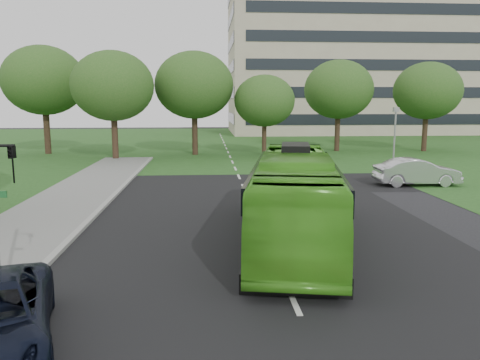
{
  "coord_description": "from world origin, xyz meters",
  "views": [
    {
      "loc": [
        -2.13,
        -17.15,
        4.94
      ],
      "look_at": [
        -0.7,
        3.06,
        1.6
      ],
      "focal_mm": 35.0,
      "sensor_mm": 36.0,
      "label": 1
    }
  ],
  "objects_px": {
    "tree_park_e": "(427,91)",
    "tree_park_d": "(339,90)",
    "tree_park_c": "(264,101)",
    "camera_pole": "(395,130)",
    "bus": "(295,197)",
    "tree_park_a": "(113,86)",
    "sedan": "(417,172)",
    "tree_park_f": "(44,81)",
    "office_building": "(350,57)",
    "tree_park_b": "(194,85)"
  },
  "relations": [
    {
      "from": "tree_park_b",
      "to": "tree_park_e",
      "type": "distance_m",
      "value": 23.66
    },
    {
      "from": "tree_park_c",
      "to": "tree_park_d",
      "type": "height_order",
      "value": "tree_park_d"
    },
    {
      "from": "tree_park_b",
      "to": "sedan",
      "type": "xyz_separation_m",
      "value": [
        13.81,
        -18.11,
        -5.78
      ]
    },
    {
      "from": "sedan",
      "to": "tree_park_b",
      "type": "bearing_deg",
      "value": 38.72
    },
    {
      "from": "tree_park_e",
      "to": "tree_park_d",
      "type": "bearing_deg",
      "value": 174.62
    },
    {
      "from": "office_building",
      "to": "tree_park_e",
      "type": "bearing_deg",
      "value": -92.91
    },
    {
      "from": "tree_park_b",
      "to": "tree_park_d",
      "type": "xyz_separation_m",
      "value": [
        14.65,
        2.48,
        -0.31
      ]
    },
    {
      "from": "tree_park_a",
      "to": "office_building",
      "type": "bearing_deg",
      "value": 49.43
    },
    {
      "from": "office_building",
      "to": "tree_park_a",
      "type": "bearing_deg",
      "value": -130.57
    },
    {
      "from": "tree_park_c",
      "to": "sedan",
      "type": "bearing_deg",
      "value": -67.08
    },
    {
      "from": "sedan",
      "to": "tree_park_e",
      "type": "bearing_deg",
      "value": -24.98
    },
    {
      "from": "tree_park_a",
      "to": "bus",
      "type": "xyz_separation_m",
      "value": [
        11.16,
        -25.32,
        -4.78
      ]
    },
    {
      "from": "camera_pole",
      "to": "bus",
      "type": "bearing_deg",
      "value": -144.52
    },
    {
      "from": "office_building",
      "to": "tree_park_b",
      "type": "height_order",
      "value": "office_building"
    },
    {
      "from": "tree_park_a",
      "to": "tree_park_c",
      "type": "xyz_separation_m",
      "value": [
        13.47,
        2.62,
        -1.24
      ]
    },
    {
      "from": "tree_park_b",
      "to": "tree_park_c",
      "type": "xyz_separation_m",
      "value": [
        6.59,
        -1.04,
        -1.46
      ]
    },
    {
      "from": "tree_park_f",
      "to": "bus",
      "type": "relative_size",
      "value": 0.91
    },
    {
      "from": "office_building",
      "to": "tree_park_b",
      "type": "distance_m",
      "value": 42.63
    },
    {
      "from": "sedan",
      "to": "tree_park_a",
      "type": "bearing_deg",
      "value": 56.48
    },
    {
      "from": "tree_park_b",
      "to": "tree_park_d",
      "type": "relative_size",
      "value": 1.05
    },
    {
      "from": "tree_park_b",
      "to": "tree_park_c",
      "type": "bearing_deg",
      "value": -9.0
    },
    {
      "from": "tree_park_a",
      "to": "sedan",
      "type": "relative_size",
      "value": 1.88
    },
    {
      "from": "tree_park_e",
      "to": "sedan",
      "type": "height_order",
      "value": "tree_park_e"
    },
    {
      "from": "tree_park_f",
      "to": "sedan",
      "type": "bearing_deg",
      "value": -35.15
    },
    {
      "from": "office_building",
      "to": "tree_park_a",
      "type": "xyz_separation_m",
      "value": [
        -32.12,
        -37.51,
        -6.12
      ]
    },
    {
      "from": "tree_park_a",
      "to": "tree_park_d",
      "type": "relative_size",
      "value": 1.01
    },
    {
      "from": "tree_park_c",
      "to": "tree_park_e",
      "type": "xyz_separation_m",
      "value": [
        17.01,
        2.68,
        1.02
      ]
    },
    {
      "from": "tree_park_f",
      "to": "bus",
      "type": "bearing_deg",
      "value": -58.67
    },
    {
      "from": "camera_pole",
      "to": "tree_park_c",
      "type": "bearing_deg",
      "value": 107.13
    },
    {
      "from": "tree_park_a",
      "to": "bus",
      "type": "distance_m",
      "value": 28.08
    },
    {
      "from": "tree_park_a",
      "to": "tree_park_e",
      "type": "relative_size",
      "value": 1.04
    },
    {
      "from": "tree_park_f",
      "to": "bus",
      "type": "xyz_separation_m",
      "value": [
        18.72,
        -30.76,
        -5.48
      ]
    },
    {
      "from": "tree_park_f",
      "to": "camera_pole",
      "type": "distance_m",
      "value": 32.57
    },
    {
      "from": "bus",
      "to": "sedan",
      "type": "relative_size",
      "value": 2.3
    },
    {
      "from": "tree_park_d",
      "to": "sedan",
      "type": "bearing_deg",
      "value": -92.34
    },
    {
      "from": "office_building",
      "to": "tree_park_e",
      "type": "height_order",
      "value": "office_building"
    },
    {
      "from": "tree_park_e",
      "to": "sedan",
      "type": "relative_size",
      "value": 1.82
    },
    {
      "from": "tree_park_d",
      "to": "tree_park_f",
      "type": "xyz_separation_m",
      "value": [
        -29.09,
        -0.7,
        0.78
      ]
    },
    {
      "from": "tree_park_c",
      "to": "bus",
      "type": "bearing_deg",
      "value": -94.73
    },
    {
      "from": "tree_park_a",
      "to": "tree_park_c",
      "type": "bearing_deg",
      "value": 11.0
    },
    {
      "from": "office_building",
      "to": "bus",
      "type": "bearing_deg",
      "value": -108.45
    },
    {
      "from": "tree_park_e",
      "to": "tree_park_c",
      "type": "bearing_deg",
      "value": -171.05
    },
    {
      "from": "sedan",
      "to": "camera_pole",
      "type": "bearing_deg",
      "value": -9.68
    },
    {
      "from": "office_building",
      "to": "camera_pole",
      "type": "xyz_separation_m",
      "value": [
        -10.08,
        -45.03,
        -9.52
      ]
    },
    {
      "from": "tree_park_a",
      "to": "camera_pole",
      "type": "bearing_deg",
      "value": -18.83
    },
    {
      "from": "tree_park_b",
      "to": "tree_park_d",
      "type": "bearing_deg",
      "value": 9.6
    },
    {
      "from": "tree_park_a",
      "to": "tree_park_c",
      "type": "distance_m",
      "value": 13.78
    },
    {
      "from": "tree_park_c",
      "to": "tree_park_e",
      "type": "height_order",
      "value": "tree_park_e"
    },
    {
      "from": "sedan",
      "to": "tree_park_f",
      "type": "bearing_deg",
      "value": 56.26
    },
    {
      "from": "tree_park_f",
      "to": "sedan",
      "type": "xyz_separation_m",
      "value": [
        28.25,
        -19.89,
        -6.25
      ]
    }
  ]
}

